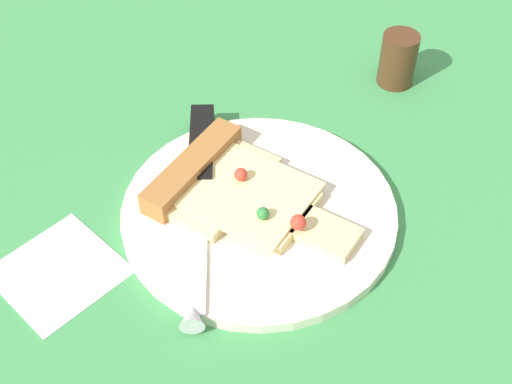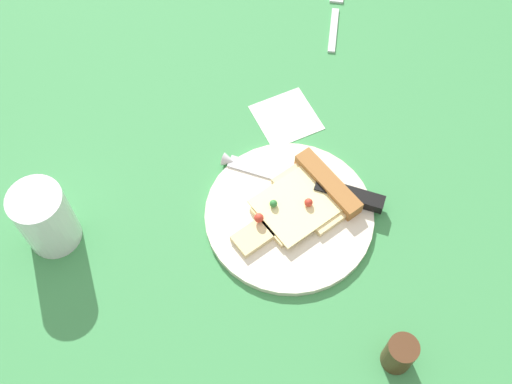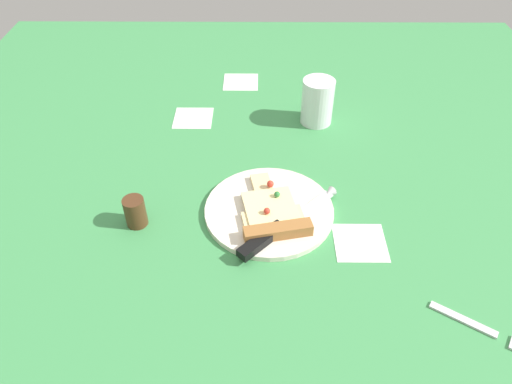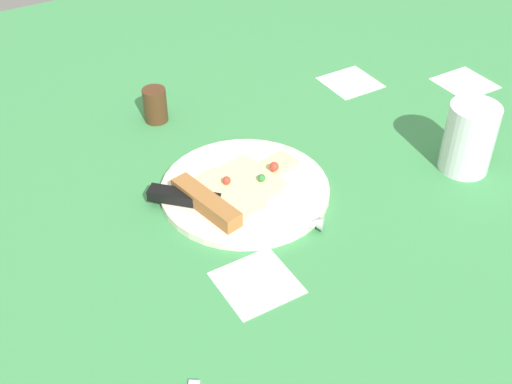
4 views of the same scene
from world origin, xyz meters
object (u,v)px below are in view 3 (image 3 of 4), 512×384
object	(u,v)px
drinking_glass	(317,102)
pepper_shaker	(135,212)
knife	(282,227)
plate	(269,210)
pizza_slice	(272,215)
fork	(488,330)

from	to	relation	value
drinking_glass	pepper_shaker	distance (cm)	48.94
knife	pepper_shaker	distance (cm)	26.27
plate	pepper_shaker	xyz separation A→B (cm)	(23.96, 2.94, 2.31)
knife	drinking_glass	world-z (taller)	drinking_glass
pizza_slice	pepper_shaker	bearing A→B (deg)	169.27
pepper_shaker	pizza_slice	bearing A→B (deg)	-178.99
fork	plate	bearing A→B (deg)	-95.09
plate	pizza_slice	distance (cm)	2.89
pizza_slice	fork	bearing A→B (deg)	-47.47
plate	fork	size ratio (longest dim) A/B	1.74
fork	drinking_glass	bearing A→B (deg)	-126.82
fork	knife	bearing A→B (deg)	-90.24
drinking_glass	knife	bearing A→B (deg)	75.85
pizza_slice	drinking_glass	size ratio (longest dim) A/B	1.77
knife	drinking_glass	bearing A→B (deg)	120.17
drinking_glass	plate	bearing A→B (deg)	69.85
pizza_slice	pepper_shaker	size ratio (longest dim) A/B	3.26
pepper_shaker	plate	bearing A→B (deg)	-173.00
knife	fork	size ratio (longest dim) A/B	1.35
pizza_slice	drinking_glass	bearing A→B (deg)	60.34
knife	pepper_shaker	bearing A→B (deg)	-141.29
plate	pizza_slice	bearing A→B (deg)	102.10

